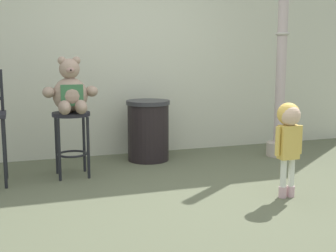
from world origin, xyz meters
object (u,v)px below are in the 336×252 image
at_px(bar_stool_with_teddy, 72,130).
at_px(teddy_bear, 71,93).
at_px(trash_bin, 148,130).
at_px(lamppost, 281,74).
at_px(child_walking, 289,129).

bearing_deg(bar_stool_with_teddy, teddy_bear, -90.00).
xyz_separation_m(bar_stool_with_teddy, trash_bin, (1.00, 0.45, -0.13)).
distance_m(bar_stool_with_teddy, trash_bin, 1.10).
relative_size(teddy_bear, lamppost, 0.22).
xyz_separation_m(child_walking, trash_bin, (-0.80, 1.84, -0.26)).
bearing_deg(teddy_bear, bar_stool_with_teddy, 90.00).
relative_size(teddy_bear, trash_bin, 0.79).
height_order(bar_stool_with_teddy, child_walking, child_walking).
bearing_deg(lamppost, teddy_bear, -176.74).
bearing_deg(bar_stool_with_teddy, lamppost, 2.61).
relative_size(teddy_bear, child_walking, 0.67).
bearing_deg(child_walking, lamppost, -168.03).
xyz_separation_m(trash_bin, lamppost, (1.67, -0.33, 0.69)).
distance_m(teddy_bear, lamppost, 2.68).
bearing_deg(lamppost, trash_bin, 168.84).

